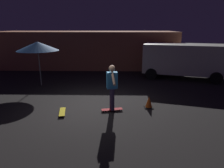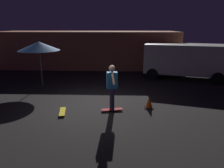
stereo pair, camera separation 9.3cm
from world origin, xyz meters
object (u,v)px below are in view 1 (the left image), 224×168
at_px(parked_van, 183,59).
at_px(patio_umbrella, 38,46).
at_px(skater, 112,84).
at_px(skateboard_ridden, 112,109).
at_px(traffic_cone, 149,102).
at_px(skateboard_spare, 62,112).

xyz_separation_m(parked_van, patio_umbrella, (-8.03, -1.81, 0.91)).
bearing_deg(patio_umbrella, skater, -40.62).
distance_m(parked_van, patio_umbrella, 8.28).
xyz_separation_m(skateboard_ridden, traffic_cone, (1.42, 0.35, 0.16)).
bearing_deg(skateboard_ridden, skater, 0.00).
relative_size(skater, traffic_cone, 3.63).
bearing_deg(skateboard_spare, parked_van, 42.06).
relative_size(parked_van, skateboard_ridden, 6.14).
xyz_separation_m(skateboard_ridden, skater, (0.00, 0.00, 0.98)).
xyz_separation_m(skater, traffic_cone, (1.42, 0.35, -0.83)).
relative_size(patio_umbrella, skater, 1.38).
bearing_deg(skater, traffic_cone, 13.94).
bearing_deg(skateboard_spare, skateboard_ridden, 8.12).
xyz_separation_m(skateboard_spare, skater, (1.81, 0.26, 0.98)).
height_order(skater, traffic_cone, skater).
bearing_deg(skateboard_ridden, traffic_cone, 13.94).
bearing_deg(skater, skateboard_ridden, 180.00).
distance_m(parked_van, skater, 6.61).
bearing_deg(parked_van, patio_umbrella, -167.26).
relative_size(skateboard_ridden, skateboard_spare, 1.00).
relative_size(skateboard_spare, traffic_cone, 1.75).
bearing_deg(traffic_cone, skater, -166.06).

